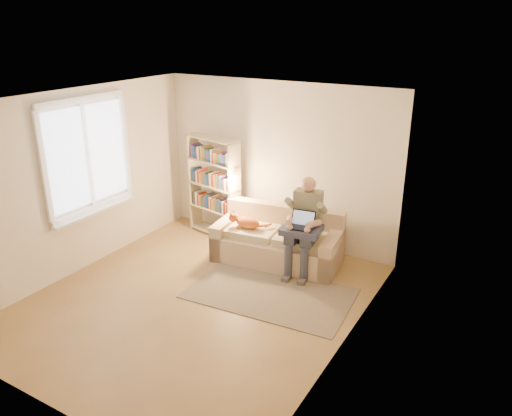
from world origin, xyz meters
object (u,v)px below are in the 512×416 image
Objects in this scene: laptop at (301,223)px; cat at (248,222)px; bookshelf at (214,182)px; sofa at (278,243)px; person at (305,221)px.

cat is at bearing 170.20° from laptop.
bookshelf is at bearing 156.46° from laptop.
bookshelf reaches higher than sofa.
person reaches higher than cat.
bookshelf is at bearing 160.10° from person.
bookshelf is at bearing 159.50° from sofa.
laptop is (0.47, -0.22, 0.50)m from sofa.
laptop is at bearing -9.80° from cat.
person is 3.81× the size of laptop.
laptop is (0.01, -0.13, 0.01)m from person.
sofa is 1.16× the size of bookshelf.
sofa is at bearing 161.93° from person.
laptop is 0.22× the size of bookshelf.
laptop is (0.91, -0.04, 0.19)m from cat.
sofa is 0.68m from person.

